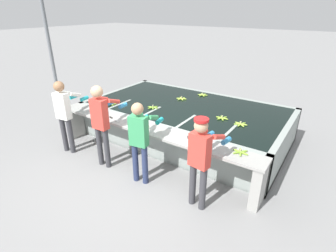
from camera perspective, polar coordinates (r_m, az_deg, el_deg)
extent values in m
plane|color=gray|center=(5.48, -5.87, -9.08)|extent=(80.00, 80.00, 0.00)
cube|color=gray|center=(6.74, 3.85, -1.86)|extent=(4.76, 2.70, 0.06)
cube|color=gray|center=(5.61, -2.74, -3.21)|extent=(4.76, 0.12, 0.82)
cube|color=gray|center=(7.65, 8.84, 4.27)|extent=(4.76, 0.12, 0.82)
cube|color=gray|center=(7.91, -10.77, 4.81)|extent=(0.12, 2.70, 0.82)
cube|color=gray|center=(5.90, 23.82, -3.97)|extent=(0.12, 2.70, 0.82)
cube|color=black|center=(6.57, 3.95, 1.33)|extent=(4.52, 2.46, 0.76)
cube|color=gray|center=(6.78, -10.17, 1.47)|extent=(0.06, 0.80, 0.82)
cube|color=gray|center=(6.20, -3.76, -0.43)|extent=(0.06, 0.80, 0.82)
cube|color=gray|center=(5.72, 3.86, -2.67)|extent=(0.06, 0.80, 0.82)
cube|color=gray|center=(5.37, 12.69, -5.20)|extent=(0.06, 0.80, 0.82)
cube|color=#9E9E99|center=(5.24, -4.68, -0.66)|extent=(4.76, 0.45, 0.05)
cube|color=#9E9E99|center=(6.95, -19.50, 0.76)|extent=(0.16, 0.41, 0.77)
cube|color=#9E9E99|center=(4.58, 19.11, -12.13)|extent=(0.16, 0.41, 0.77)
cylinder|color=#38383D|center=(6.34, -21.67, -1.69)|extent=(0.11, 0.11, 0.81)
cylinder|color=#38383D|center=(6.20, -20.40, -2.06)|extent=(0.11, 0.11, 0.81)
cube|color=white|center=(6.01, -22.02, 4.07)|extent=(0.34, 0.21, 0.58)
sphere|color=#9E704C|center=(5.89, -22.68, 7.96)|extent=(0.22, 0.22, 0.22)
cylinder|color=white|center=(6.23, -21.68, 6.76)|extent=(0.12, 0.32, 0.18)
cylinder|color=#1EA3AD|center=(6.43, -19.87, 6.03)|extent=(0.11, 0.21, 0.08)
cylinder|color=white|center=(6.00, -19.56, 6.46)|extent=(0.12, 0.32, 0.18)
cylinder|color=#1EA3AD|center=(6.22, -17.76, 5.71)|extent=(0.11, 0.21, 0.08)
cylinder|color=#38383D|center=(5.55, -14.65, -4.23)|extent=(0.11, 0.11, 0.85)
cylinder|color=#38383D|center=(5.42, -13.16, -4.79)|extent=(0.11, 0.11, 0.85)
cube|color=#DB3D33|center=(5.18, -14.71, 2.52)|extent=(0.33, 0.18, 0.60)
sphere|color=tan|center=(5.04, -15.24, 7.21)|extent=(0.23, 0.23, 0.23)
cylinder|color=#DB3D33|center=(5.38, -14.28, 5.83)|extent=(0.09, 0.31, 0.18)
cylinder|color=teal|center=(5.60, -12.31, 4.96)|extent=(0.09, 0.20, 0.08)
cylinder|color=#DB3D33|center=(5.17, -11.75, 5.30)|extent=(0.09, 0.31, 0.18)
cylinder|color=teal|center=(5.40, -9.82, 4.41)|extent=(0.09, 0.20, 0.08)
cylinder|color=navy|center=(4.94, -7.08, -7.86)|extent=(0.11, 0.11, 0.78)
cylinder|color=navy|center=(4.85, -5.04, -8.41)|extent=(0.11, 0.11, 0.78)
cube|color=#38995B|center=(4.57, -6.44, -1.10)|extent=(0.34, 0.22, 0.55)
sphere|color=tan|center=(4.41, -6.68, 3.72)|extent=(0.21, 0.21, 0.21)
cylinder|color=#38995B|center=(4.77, -6.68, 2.49)|extent=(0.13, 0.32, 0.18)
cylinder|color=teal|center=(5.03, -5.14, 1.72)|extent=(0.12, 0.21, 0.08)
cylinder|color=#38995B|center=(4.62, -3.26, 1.89)|extent=(0.13, 0.32, 0.18)
cylinder|color=teal|center=(4.89, -1.87, 1.12)|extent=(0.12, 0.21, 0.08)
cylinder|color=#38383D|center=(4.39, 5.38, -12.40)|extent=(0.11, 0.11, 0.77)
cylinder|color=#38383D|center=(4.30, 7.58, -13.41)|extent=(0.11, 0.11, 0.77)
cube|color=#DB3D33|center=(3.98, 6.91, -5.32)|extent=(0.34, 0.21, 0.55)
sphere|color=tan|center=(3.80, 7.22, 0.03)|extent=(0.21, 0.21, 0.21)
cylinder|color=red|center=(3.76, 7.29, 1.35)|extent=(0.22, 0.22, 0.04)
cylinder|color=#DB3D33|center=(4.16, 7.23, -1.05)|extent=(0.12, 0.32, 0.18)
cylinder|color=teal|center=(4.42, 8.98, -1.94)|extent=(0.11, 0.21, 0.08)
cylinder|color=#DB3D33|center=(4.01, 10.98, -2.35)|extent=(0.12, 0.32, 0.18)
cylinder|color=teal|center=(4.28, 12.56, -3.18)|extent=(0.11, 0.21, 0.08)
ellipsoid|color=#9EC642|center=(6.84, 2.64, 5.87)|extent=(0.07, 0.17, 0.04)
ellipsoid|color=#9EC642|center=(6.83, 3.09, 5.83)|extent=(0.15, 0.14, 0.04)
ellipsoid|color=#9EC642|center=(6.87, 3.41, 5.93)|extent=(0.17, 0.09, 0.04)
ellipsoid|color=#9EC642|center=(6.92, 3.28, 6.07)|extent=(0.07, 0.17, 0.04)
ellipsoid|color=#9EC642|center=(6.93, 2.83, 6.11)|extent=(0.15, 0.14, 0.04)
ellipsoid|color=#9EC642|center=(6.89, 2.52, 6.01)|extent=(0.17, 0.09, 0.04)
cylinder|color=tan|center=(6.87, 2.97, 6.25)|extent=(0.03, 0.03, 0.04)
ellipsoid|color=#8CB738|center=(5.72, 11.27, 1.61)|extent=(0.11, 0.17, 0.04)
ellipsoid|color=#8CB738|center=(5.71, 11.78, 1.49)|extent=(0.12, 0.16, 0.04)
ellipsoid|color=#8CB738|center=(5.74, 12.20, 1.59)|extent=(0.17, 0.04, 0.04)
ellipsoid|color=#8CB738|center=(5.79, 12.11, 1.81)|extent=(0.11, 0.17, 0.04)
ellipsoid|color=#8CB738|center=(5.81, 11.61, 1.92)|extent=(0.12, 0.16, 0.04)
ellipsoid|color=#8CB738|center=(5.77, 11.18, 1.82)|extent=(0.17, 0.04, 0.04)
cylinder|color=tan|center=(5.74, 11.72, 2.03)|extent=(0.03, 0.03, 0.04)
ellipsoid|color=#93BC3D|center=(7.20, 7.26, 6.65)|extent=(0.08, 0.17, 0.04)
ellipsoid|color=#93BC3D|center=(7.19, 7.69, 6.60)|extent=(0.15, 0.14, 0.04)
ellipsoid|color=#93BC3D|center=(7.23, 7.98, 6.69)|extent=(0.17, 0.08, 0.04)
ellipsoid|color=#93BC3D|center=(7.28, 7.84, 6.82)|extent=(0.08, 0.17, 0.04)
ellipsoid|color=#93BC3D|center=(7.29, 7.41, 6.86)|extent=(0.15, 0.14, 0.04)
ellipsoid|color=#93BC3D|center=(7.25, 7.12, 6.78)|extent=(0.17, 0.08, 0.04)
cylinder|color=tan|center=(7.23, 7.57, 7.00)|extent=(0.03, 0.03, 0.04)
ellipsoid|color=#8CB738|center=(6.68, -12.47, 4.84)|extent=(0.17, 0.09, 0.04)
ellipsoid|color=#8CB738|center=(6.64, -12.75, 4.69)|extent=(0.15, 0.13, 0.04)
ellipsoid|color=#8CB738|center=(6.59, -12.56, 4.56)|extent=(0.06, 0.17, 0.04)
ellipsoid|color=#8CB738|center=(6.58, -12.09, 4.59)|extent=(0.17, 0.09, 0.04)
ellipsoid|color=#8CB738|center=(6.62, -11.81, 4.74)|extent=(0.15, 0.13, 0.04)
ellipsoid|color=#8CB738|center=(6.67, -12.00, 4.86)|extent=(0.06, 0.17, 0.04)
cylinder|color=tan|center=(6.62, -12.31, 5.00)|extent=(0.03, 0.03, 0.04)
ellipsoid|color=#75A333|center=(6.21, -3.30, 3.89)|extent=(0.13, 0.16, 0.04)
ellipsoid|color=#75A333|center=(6.24, -2.86, 3.99)|extent=(0.17, 0.06, 0.04)
ellipsoid|color=#75A333|center=(6.29, -2.86, 4.17)|extent=(0.10, 0.17, 0.04)
ellipsoid|color=#75A333|center=(6.31, -3.30, 4.24)|extent=(0.13, 0.16, 0.04)
ellipsoid|color=#75A333|center=(6.29, -3.73, 4.15)|extent=(0.17, 0.06, 0.04)
ellipsoid|color=#75A333|center=(6.24, -3.74, 3.97)|extent=(0.10, 0.17, 0.04)
cylinder|color=tan|center=(6.25, -3.31, 4.37)|extent=(0.03, 0.03, 0.04)
ellipsoid|color=#93BC3D|center=(5.53, 14.98, 0.40)|extent=(0.16, 0.13, 0.04)
ellipsoid|color=#93BC3D|center=(5.50, 15.30, 0.22)|extent=(0.05, 0.17, 0.04)
ellipsoid|color=#93BC3D|center=(5.50, 15.79, 0.18)|extent=(0.15, 0.14, 0.04)
ellipsoid|color=#93BC3D|center=(5.54, 16.08, 0.31)|extent=(0.17, 0.06, 0.04)
ellipsoid|color=#93BC3D|center=(5.58, 15.94, 0.51)|extent=(0.11, 0.17, 0.04)
ellipsoid|color=#93BC3D|center=(5.60, 15.50, 0.63)|extent=(0.10, 0.17, 0.04)
ellipsoid|color=#93BC3D|center=(5.57, 15.07, 0.58)|extent=(0.17, 0.08, 0.04)
cylinder|color=tan|center=(5.53, 15.56, 0.74)|extent=(0.03, 0.03, 0.04)
ellipsoid|color=#7FAD33|center=(4.51, 14.87, -5.24)|extent=(0.17, 0.06, 0.04)
ellipsoid|color=#7FAD33|center=(4.46, 14.88, -5.58)|extent=(0.14, 0.15, 0.04)
ellipsoid|color=#7FAD33|center=(4.44, 15.49, -5.81)|extent=(0.09, 0.17, 0.04)
ellipsoid|color=#7FAD33|center=(4.47, 16.10, -5.69)|extent=(0.17, 0.06, 0.04)
ellipsoid|color=#7FAD33|center=(4.52, 16.08, -5.35)|extent=(0.14, 0.15, 0.04)
ellipsoid|color=#7FAD33|center=(4.54, 15.47, -5.13)|extent=(0.09, 0.17, 0.04)
cylinder|color=tan|center=(4.47, 15.53, -5.07)|extent=(0.03, 0.03, 0.04)
ellipsoid|color=#93BC3D|center=(5.21, -6.04, -0.31)|extent=(0.17, 0.11, 0.04)
ellipsoid|color=#93BC3D|center=(5.16, -5.75, -0.57)|extent=(0.06, 0.17, 0.04)
ellipsoid|color=#93BC3D|center=(5.17, -5.03, -0.51)|extent=(0.17, 0.06, 0.04)
ellipsoid|color=#93BC3D|center=(5.22, -4.90, -0.22)|extent=(0.11, 0.17, 0.04)
ellipsoid|color=#93BC3D|center=(5.25, -5.51, -0.10)|extent=(0.15, 0.15, 0.04)
cylinder|color=tan|center=(5.19, -5.46, 0.01)|extent=(0.03, 0.03, 0.04)
cube|color=silver|center=(4.65, 4.64, -3.61)|extent=(0.14, 0.18, 0.00)
cube|color=black|center=(4.83, 4.43, -2.49)|extent=(0.08, 0.10, 0.02)
cube|color=silver|center=(5.65, -11.29, 1.26)|extent=(0.20, 0.08, 0.00)
cube|color=black|center=(5.82, -12.31, 1.83)|extent=(0.10, 0.05, 0.02)
cylinder|color=slate|center=(7.69, -23.72, 11.85)|extent=(0.09, 0.09, 3.20)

